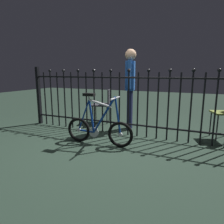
# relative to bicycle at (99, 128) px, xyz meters

# --- Properties ---
(ground_plane) EXTENTS (20.00, 20.00, 0.00)m
(ground_plane) POSITION_rel_bicycle_xyz_m (0.33, -0.03, -0.29)
(ground_plane) COLOR #1F2E24
(iron_fence) EXTENTS (4.71, 0.07, 1.35)m
(iron_fence) POSITION_rel_bicycle_xyz_m (0.25, 0.71, 0.39)
(iron_fence) COLOR black
(iron_fence) RESTS_ON ground
(bicycle) EXTENTS (1.22, 0.40, 0.88)m
(bicycle) POSITION_rel_bicycle_xyz_m (0.00, 0.00, 0.00)
(bicycle) COLOR black
(bicycle) RESTS_ON ground
(chair_charcoal) EXTENTS (0.54, 0.54, 0.82)m
(chair_charcoal) POSITION_rel_bicycle_xyz_m (-0.61, 1.46, 0.21)
(chair_charcoal) COLOR black
(chair_charcoal) RESTS_ON ground
(person_visitor) EXTENTS (0.24, 0.47, 1.70)m
(person_visitor) POSITION_rel_bicycle_xyz_m (0.16, 1.15, 0.73)
(person_visitor) COLOR #191E3F
(person_visitor) RESTS_ON ground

